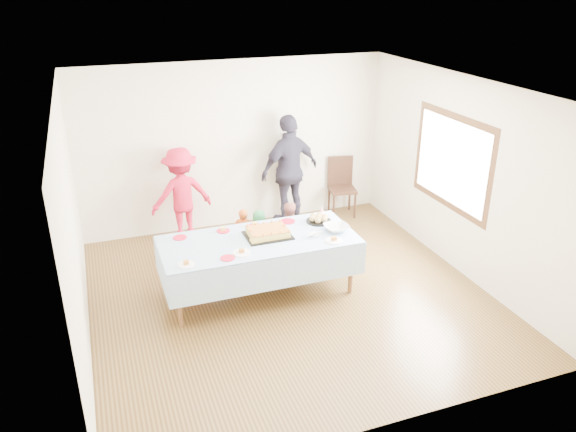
% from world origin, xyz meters
% --- Properties ---
extents(ground, '(5.00, 5.00, 0.00)m').
position_xyz_m(ground, '(0.00, 0.00, 0.00)').
color(ground, '#442C13').
rests_on(ground, ground).
extents(room_walls, '(5.04, 5.04, 2.72)m').
position_xyz_m(room_walls, '(0.05, 0.00, 1.77)').
color(room_walls, beige).
rests_on(room_walls, ground).
extents(party_table, '(2.50, 1.10, 0.78)m').
position_xyz_m(party_table, '(-0.34, 0.19, 0.72)').
color(party_table, brown).
rests_on(party_table, ground).
extents(birthday_cake, '(0.59, 0.45, 0.10)m').
position_xyz_m(birthday_cake, '(-0.20, 0.24, 0.83)').
color(birthday_cake, black).
rests_on(birthday_cake, party_table).
extents(rolls_tray, '(0.34, 0.34, 0.10)m').
position_xyz_m(rolls_tray, '(0.59, 0.43, 0.82)').
color(rolls_tray, black).
rests_on(rolls_tray, party_table).
extents(punch_bowl, '(0.32, 0.32, 0.08)m').
position_xyz_m(punch_bowl, '(0.70, 0.09, 0.82)').
color(punch_bowl, silver).
rests_on(punch_bowl, party_table).
extents(party_hat, '(0.09, 0.09, 0.15)m').
position_xyz_m(party_hat, '(0.72, 0.62, 0.86)').
color(party_hat, white).
rests_on(party_hat, party_table).
extents(fork_pile, '(0.24, 0.18, 0.07)m').
position_xyz_m(fork_pile, '(0.36, 0.03, 0.81)').
color(fork_pile, white).
rests_on(fork_pile, party_table).
extents(plate_red_far_a, '(0.18, 0.18, 0.01)m').
position_xyz_m(plate_red_far_a, '(-1.27, 0.57, 0.79)').
color(plate_red_far_a, red).
rests_on(plate_red_far_a, party_table).
extents(plate_red_far_b, '(0.18, 0.18, 0.01)m').
position_xyz_m(plate_red_far_b, '(-0.70, 0.58, 0.79)').
color(plate_red_far_b, red).
rests_on(plate_red_far_b, party_table).
extents(plate_red_far_c, '(0.17, 0.17, 0.01)m').
position_xyz_m(plate_red_far_c, '(-0.27, 0.59, 0.79)').
color(plate_red_far_c, red).
rests_on(plate_red_far_c, party_table).
extents(plate_red_far_d, '(0.20, 0.20, 0.01)m').
position_xyz_m(plate_red_far_d, '(0.20, 0.58, 0.79)').
color(plate_red_far_d, red).
rests_on(plate_red_far_d, party_table).
extents(plate_red_near, '(0.17, 0.17, 0.01)m').
position_xyz_m(plate_red_near, '(-0.84, -0.19, 0.79)').
color(plate_red_near, red).
rests_on(plate_red_near, party_table).
extents(plate_white_left, '(0.20, 0.20, 0.01)m').
position_xyz_m(plate_white_left, '(-1.33, -0.18, 0.79)').
color(plate_white_left, white).
rests_on(plate_white_left, party_table).
extents(plate_white_mid, '(0.22, 0.22, 0.01)m').
position_xyz_m(plate_white_mid, '(-0.65, -0.12, 0.79)').
color(plate_white_mid, white).
rests_on(plate_white_mid, party_table).
extents(plate_white_right, '(0.22, 0.22, 0.01)m').
position_xyz_m(plate_white_right, '(0.54, -0.19, 0.79)').
color(plate_white_right, white).
rests_on(plate_white_right, party_table).
extents(dining_chair, '(0.51, 0.51, 1.01)m').
position_xyz_m(dining_chair, '(1.81, 2.28, 0.56)').
color(dining_chair, black).
rests_on(dining_chair, ground).
extents(toddler_left, '(0.34, 0.29, 0.79)m').
position_xyz_m(toddler_left, '(-0.27, 1.19, 0.39)').
color(toddler_left, '#CC5319').
rests_on(toddler_left, ground).
extents(toddler_mid, '(0.39, 0.26, 0.77)m').
position_xyz_m(toddler_mid, '(-0.06, 1.08, 0.39)').
color(toddler_mid, '#28783F').
rests_on(toddler_mid, ground).
extents(toddler_right, '(0.46, 0.37, 0.92)m').
position_xyz_m(toddler_right, '(0.32, 0.90, 0.46)').
color(toddler_right, '#A95C4E').
rests_on(toddler_right, ground).
extents(adult_left, '(1.02, 0.67, 1.49)m').
position_xyz_m(adult_left, '(-0.97, 2.20, 0.74)').
color(adult_left, red).
rests_on(adult_left, ground).
extents(adult_right, '(1.17, 0.74, 1.85)m').
position_xyz_m(adult_right, '(0.82, 2.20, 0.93)').
color(adult_right, '#2D2A3A').
rests_on(adult_right, ground).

